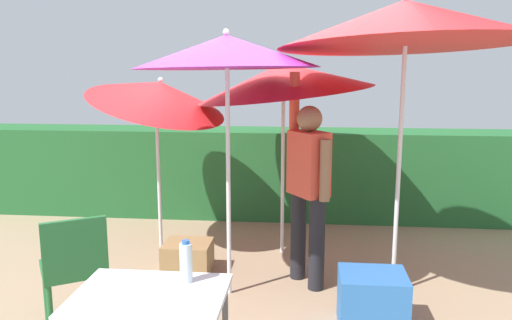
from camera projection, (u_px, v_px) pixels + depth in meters
The scene contains 12 objects.
ground_plane at pixel (253, 289), 4.47m from camera, with size 24.00×24.00×0.00m, color #9E8466.
hedge_row at pixel (271, 173), 6.60m from camera, with size 8.00×0.70×1.13m, color #23602D.
umbrella_rainbow at pixel (227, 52), 4.02m from camera, with size 1.50×1.50×2.22m.
umbrella_orange at pixel (158, 94), 5.09m from camera, with size 1.47×1.42×2.05m.
umbrella_yellow at pixel (284, 79), 5.02m from camera, with size 1.78×1.76×2.07m.
umbrella_navy at pixel (405, 23), 3.98m from camera, with size 2.04×2.04×2.52m.
person_vendor at pixel (308, 182), 4.43m from camera, with size 0.39×0.50×1.88m.
chair_plastic at pixel (74, 265), 3.68m from camera, with size 0.61×0.61×0.89m.
cooler_box at pixel (372, 301), 3.77m from camera, with size 0.49×0.41×0.43m, color #2D6BB7.
crate_cardboard at pixel (188, 258), 4.81m from camera, with size 0.44×0.38×0.30m, color #9E7A4C.
folding_table at pixel (150, 310), 2.69m from camera, with size 0.80×0.60×0.75m.
bottle_water at pixel (186, 262), 2.80m from camera, with size 0.07×0.07×0.24m.
Camera 1 is at (0.44, -4.16, 1.94)m, focal length 35.69 mm.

